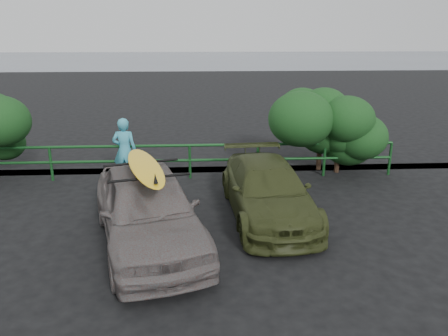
{
  "coord_description": "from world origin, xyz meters",
  "views": [
    {
      "loc": [
        1.34,
        -7.28,
        4.2
      ],
      "look_at": [
        1.85,
        2.21,
        1.18
      ],
      "focal_mm": 35.0,
      "sensor_mm": 36.0,
      "label": 1
    }
  ],
  "objects_px": {
    "guardrail": "(156,162)",
    "man": "(125,151)",
    "olive_vehicle": "(268,190)",
    "sedan": "(148,208)",
    "surfboard": "(145,167)"
  },
  "relations": [
    {
      "from": "guardrail",
      "to": "man",
      "type": "relative_size",
      "value": 7.47
    },
    {
      "from": "guardrail",
      "to": "olive_vehicle",
      "type": "height_order",
      "value": "olive_vehicle"
    },
    {
      "from": "sedan",
      "to": "man",
      "type": "xyz_separation_m",
      "value": [
        -1.07,
        3.9,
        0.15
      ]
    },
    {
      "from": "man",
      "to": "surfboard",
      "type": "xyz_separation_m",
      "value": [
        1.07,
        -3.9,
        0.73
      ]
    },
    {
      "from": "guardrail",
      "to": "sedan",
      "type": "bearing_deg",
      "value": -86.61
    },
    {
      "from": "olive_vehicle",
      "to": "surfboard",
      "type": "distance_m",
      "value": 3.1
    },
    {
      "from": "sedan",
      "to": "guardrail",
      "type": "bearing_deg",
      "value": 77.51
    },
    {
      "from": "guardrail",
      "to": "man",
      "type": "xyz_separation_m",
      "value": [
        -0.83,
        -0.24,
        0.42
      ]
    },
    {
      "from": "sedan",
      "to": "surfboard",
      "type": "height_order",
      "value": "surfboard"
    },
    {
      "from": "man",
      "to": "surfboard",
      "type": "relative_size",
      "value": 0.69
    },
    {
      "from": "man",
      "to": "surfboard",
      "type": "height_order",
      "value": "man"
    },
    {
      "from": "guardrail",
      "to": "sedan",
      "type": "distance_m",
      "value": 4.16
    },
    {
      "from": "surfboard",
      "to": "olive_vehicle",
      "type": "bearing_deg",
      "value": 10.57
    },
    {
      "from": "sedan",
      "to": "olive_vehicle",
      "type": "height_order",
      "value": "sedan"
    },
    {
      "from": "guardrail",
      "to": "sedan",
      "type": "relative_size",
      "value": 3.03
    }
  ]
}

